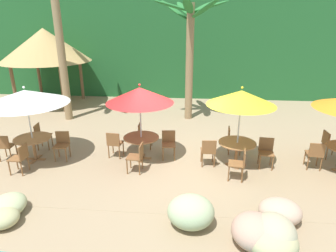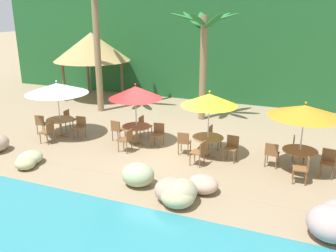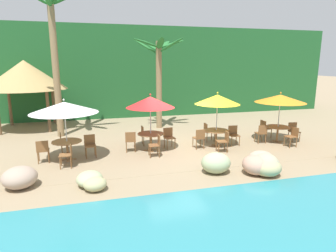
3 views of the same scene
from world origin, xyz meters
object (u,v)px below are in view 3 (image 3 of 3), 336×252
at_px(chair_white_inland, 64,142).
at_px(chair_orange_left, 262,132).
at_px(chair_white_left, 43,150).
at_px(chair_yellow_left, 199,137).
at_px(chair_red_right, 156,144).
at_px(palm_tree_second, 159,66).
at_px(umbrella_red, 150,102).
at_px(dining_table_red, 151,136).
at_px(chair_yellow_seaward, 234,134).
at_px(palapa_hut, 25,75).
at_px(chair_yellow_inland, 208,131).
at_px(palm_tree_nearest, 53,36).
at_px(umbrella_orange, 280,99).
at_px(umbrella_white, 64,107).
at_px(chair_white_seaward, 90,144).
at_px(chair_red_left, 131,140).
at_px(dining_table_yellow, 216,133).
at_px(chair_red_seaward, 169,136).
at_px(chair_white_right, 68,153).
at_px(chair_orange_seaward, 293,130).
at_px(dining_table_orange, 278,129).
at_px(umbrella_yellow, 217,99).
at_px(dining_table_white, 67,144).
at_px(chair_yellow_right, 224,140).
at_px(chair_orange_inland, 265,128).
at_px(chair_orange_right, 293,135).

height_order(chair_white_inland, chair_orange_left, same).
relative_size(chair_white_left, chair_yellow_left, 1.00).
distance_m(chair_red_right, palm_tree_second, 6.00).
relative_size(umbrella_red, chair_orange_left, 2.76).
distance_m(chair_white_inland, dining_table_red, 3.53).
bearing_deg(dining_table_red, chair_yellow_seaward, -2.28).
bearing_deg(chair_yellow_left, palapa_hut, 141.62).
height_order(chair_yellow_inland, palm_tree_nearest, palm_tree_nearest).
distance_m(chair_white_left, chair_yellow_seaward, 7.91).
height_order(dining_table_red, palapa_hut, palapa_hut).
xyz_separation_m(chair_yellow_inland, umbrella_orange, (3.11, -0.92, 1.53)).
height_order(umbrella_white, umbrella_orange, umbrella_white).
xyz_separation_m(umbrella_orange, chair_orange_left, (-0.85, -0.01, -1.53)).
distance_m(chair_white_seaward, umbrella_orange, 8.58).
relative_size(chair_red_left, dining_table_yellow, 0.79).
distance_m(chair_white_left, umbrella_red, 4.46).
xyz_separation_m(chair_white_inland, dining_table_yellow, (6.40, -0.63, 0.10)).
distance_m(chair_red_seaward, umbrella_orange, 5.37).
relative_size(chair_white_seaward, chair_white_inland, 1.00).
bearing_deg(dining_table_yellow, chair_white_right, -170.22).
bearing_deg(chair_orange_seaward, chair_yellow_left, -179.20).
bearing_deg(umbrella_red, chair_yellow_seaward, -2.28).
xyz_separation_m(chair_red_right, dining_table_orange, (5.93, 0.62, 0.10)).
xyz_separation_m(chair_red_seaward, palm_tree_nearest, (-4.72, 3.43, 4.35)).
distance_m(chair_white_left, palm_tree_second, 7.83).
bearing_deg(chair_yellow_seaward, palapa_hut, 147.65).
bearing_deg(palm_tree_nearest, chair_orange_left, -23.21).
bearing_deg(umbrella_red, palapa_hut, 134.38).
bearing_deg(chair_yellow_inland, dining_table_orange, -16.52).
relative_size(chair_white_right, chair_yellow_seaward, 1.00).
height_order(chair_white_right, umbrella_yellow, umbrella_yellow).
xyz_separation_m(dining_table_red, palm_tree_second, (1.35, 4.21, 2.84)).
bearing_deg(palm_tree_second, dining_table_white, -135.54).
bearing_deg(umbrella_white, chair_yellow_left, 0.61).
xyz_separation_m(chair_red_left, dining_table_yellow, (3.75, -0.16, 0.10)).
relative_size(chair_red_left, dining_table_orange, 0.79).
bearing_deg(palm_tree_nearest, palapa_hut, 129.46).
bearing_deg(umbrella_orange, dining_table_white, -179.16).
bearing_deg(umbrella_red, palm_tree_nearest, 137.08).
bearing_deg(dining_table_yellow, chair_orange_seaward, -1.18).
height_order(chair_yellow_right, umbrella_orange, umbrella_orange).
relative_size(dining_table_white, chair_white_inland, 1.26).
bearing_deg(dining_table_yellow, chair_orange_inland, 14.78).
height_order(umbrella_white, palm_tree_second, palm_tree_second).
relative_size(umbrella_red, umbrella_yellow, 1.00).
height_order(umbrella_red, chair_orange_inland, umbrella_red).
height_order(dining_table_white, chair_orange_right, chair_orange_right).
xyz_separation_m(umbrella_white, palapa_hut, (-2.43, 6.23, 0.95)).
distance_m(chair_white_right, palm_tree_nearest, 6.53).
height_order(chair_white_left, chair_yellow_inland, same).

